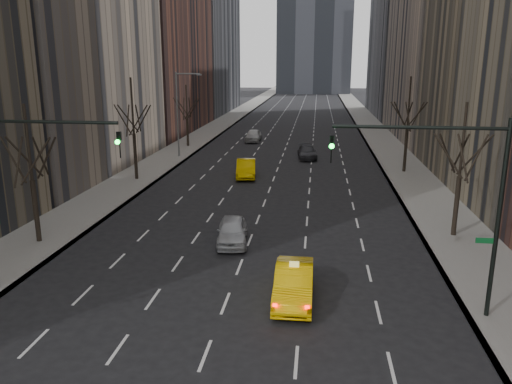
% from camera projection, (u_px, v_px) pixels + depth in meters
% --- Properties ---
extents(sidewalk_left, '(4.50, 320.00, 0.15)m').
position_uv_depth(sidewalk_left, '(215.00, 128.00, 78.75)').
color(sidewalk_left, slate).
rests_on(sidewalk_left, ground).
extents(sidewalk_right, '(4.50, 320.00, 0.15)m').
position_uv_depth(sidewalk_right, '(373.00, 130.00, 75.87)').
color(sidewalk_right, slate).
rests_on(sidewalk_right, ground).
extents(tree_lw_b, '(3.36, 3.50, 7.82)m').
position_uv_depth(tree_lw_b, '(32.00, 181.00, 27.86)').
color(tree_lw_b, black).
rests_on(tree_lw_b, ground).
extents(tree_lw_c, '(3.36, 3.50, 8.74)m').
position_uv_depth(tree_lw_c, '(134.00, 135.00, 43.14)').
color(tree_lw_c, black).
rests_on(tree_lw_c, ground).
extents(tree_lw_d, '(3.36, 3.50, 7.36)m').
position_uv_depth(tree_lw_d, '(187.00, 118.00, 60.55)').
color(tree_lw_d, black).
rests_on(tree_lw_d, ground).
extents(tree_rw_b, '(3.36, 3.50, 7.82)m').
position_uv_depth(tree_rw_b, '(459.00, 176.00, 28.88)').
color(tree_rw_b, black).
rests_on(tree_rw_b, ground).
extents(tree_rw_c, '(3.36, 3.50, 8.74)m').
position_uv_depth(tree_rw_c, '(407.00, 130.00, 46.08)').
color(tree_rw_c, black).
rests_on(tree_rw_c, ground).
extents(traffic_mast_left, '(6.69, 0.39, 8.00)m').
position_uv_depth(traffic_mast_left, '(14.00, 174.00, 21.31)').
color(traffic_mast_left, black).
rests_on(traffic_mast_left, ground).
extents(traffic_mast_right, '(6.69, 0.39, 8.00)m').
position_uv_depth(traffic_mast_right, '(456.00, 187.00, 19.16)').
color(traffic_mast_right, black).
rests_on(traffic_mast_right, ground).
extents(streetlight_far, '(2.83, 0.22, 9.00)m').
position_uv_depth(streetlight_far, '(180.00, 106.00, 53.17)').
color(streetlight_far, slate).
rests_on(streetlight_far, ground).
extents(taxi_sedan, '(1.67, 4.72, 1.55)m').
position_uv_depth(taxi_sedan, '(294.00, 283.00, 21.79)').
color(taxi_sedan, '#FFC505').
rests_on(taxi_sedan, ground).
extents(silver_sedan_ahead, '(2.22, 4.39, 1.43)m').
position_uv_depth(silver_sedan_ahead, '(232.00, 231.00, 28.69)').
color(silver_sedan_ahead, '#AEB1B7').
rests_on(silver_sedan_ahead, ground).
extents(far_taxi, '(2.26, 5.00, 1.59)m').
position_uv_depth(far_taxi, '(246.00, 168.00, 45.17)').
color(far_taxi, '#DFB004').
rests_on(far_taxi, ground).
extents(far_suv_grey, '(2.36, 4.91, 1.38)m').
position_uv_depth(far_suv_grey, '(307.00, 152.00, 53.96)').
color(far_suv_grey, '#2A2A2F').
rests_on(far_suv_grey, ground).
extents(far_car_white, '(1.89, 4.64, 1.58)m').
position_uv_depth(far_car_white, '(253.00, 135.00, 65.47)').
color(far_car_white, '#BBBBBB').
rests_on(far_car_white, ground).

